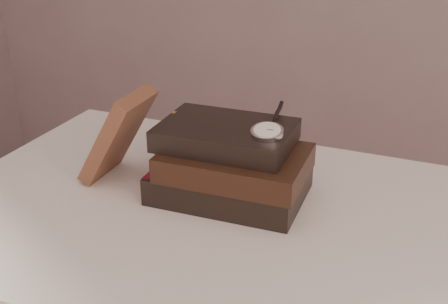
% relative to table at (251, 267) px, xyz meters
% --- Properties ---
extents(table, '(1.00, 0.60, 0.75)m').
position_rel_table_xyz_m(table, '(0.00, 0.00, 0.00)').
color(table, silver).
rests_on(table, ground).
extents(book_stack, '(0.25, 0.17, 0.12)m').
position_rel_table_xyz_m(book_stack, '(-0.06, 0.05, 0.15)').
color(book_stack, black).
rests_on(book_stack, table).
extents(journal, '(0.11, 0.11, 0.16)m').
position_rel_table_xyz_m(journal, '(-0.25, 0.04, 0.17)').
color(journal, '#4A291C').
rests_on(journal, table).
extents(pocket_watch, '(0.05, 0.15, 0.02)m').
position_rel_table_xyz_m(pocket_watch, '(0.01, 0.05, 0.22)').
color(pocket_watch, silver).
rests_on(pocket_watch, book_stack).
extents(eyeglasses, '(0.10, 0.12, 0.05)m').
position_rel_table_xyz_m(eyeglasses, '(-0.14, 0.13, 0.16)').
color(eyeglasses, silver).
rests_on(eyeglasses, book_stack).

